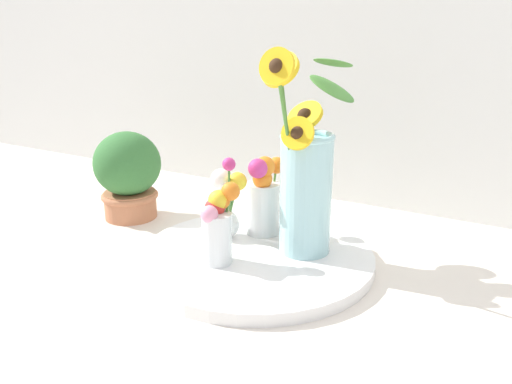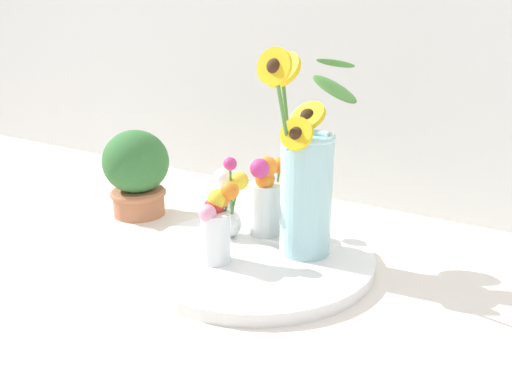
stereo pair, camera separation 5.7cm
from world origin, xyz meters
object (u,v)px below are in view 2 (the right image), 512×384
(vase_small_center, at_px, (217,223))
(vase_small_back, at_px, (266,197))
(serving_tray, at_px, (256,257))
(mason_jar_sunflowers, at_px, (305,181))
(potted_plant, at_px, (137,171))
(vase_bulb_right, at_px, (229,203))

(vase_small_center, relative_size, vase_small_back, 0.87)
(serving_tray, relative_size, mason_jar_sunflowers, 1.18)
(mason_jar_sunflowers, xyz_separation_m, vase_small_center, (-0.12, -0.13, -0.07))
(mason_jar_sunflowers, relative_size, potted_plant, 1.83)
(potted_plant, bearing_deg, vase_small_center, -21.77)
(vase_small_center, distance_m, potted_plant, 0.39)
(vase_small_center, bearing_deg, vase_small_back, 87.60)
(vase_bulb_right, height_order, potted_plant, potted_plant)
(mason_jar_sunflowers, distance_m, vase_small_back, 0.13)
(vase_bulb_right, bearing_deg, vase_small_center, -65.52)
(serving_tray, bearing_deg, vase_small_center, -118.98)
(vase_small_back, bearing_deg, potted_plant, -176.78)
(mason_jar_sunflowers, relative_size, vase_small_center, 2.59)
(serving_tray, relative_size, vase_bulb_right, 2.53)
(mason_jar_sunflowers, bearing_deg, vase_bulb_right, -171.31)
(vase_bulb_right, bearing_deg, mason_jar_sunflowers, 8.69)
(vase_bulb_right, xyz_separation_m, vase_small_back, (0.06, 0.06, 0.01))
(serving_tray, bearing_deg, potted_plant, 169.98)
(vase_small_back, bearing_deg, vase_small_center, -92.40)
(serving_tray, distance_m, potted_plant, 0.43)
(vase_small_center, bearing_deg, serving_tray, 61.02)
(vase_small_center, height_order, potted_plant, potted_plant)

